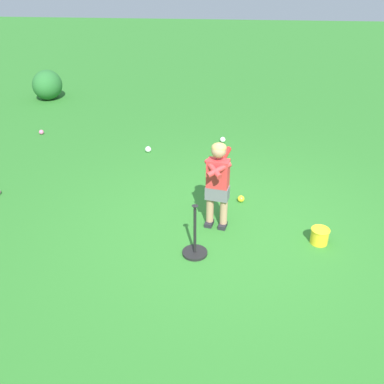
% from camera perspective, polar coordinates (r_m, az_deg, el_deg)
% --- Properties ---
extents(ground_plane, '(40.00, 40.00, 0.00)m').
position_cam_1_polar(ground_plane, '(5.15, 5.53, -5.25)').
color(ground_plane, '#2D7528').
extents(child_batter, '(0.62, 0.32, 1.08)m').
position_cam_1_polar(child_batter, '(4.92, 3.51, 1.89)').
color(child_batter, '#232328').
rests_on(child_batter, ground).
extents(play_ball_far_right, '(0.10, 0.10, 0.10)m').
position_cam_1_polar(play_ball_far_right, '(7.62, 4.14, 7.00)').
color(play_ball_far_right, white).
rests_on(play_ball_far_right, ground).
extents(play_ball_center_lawn, '(0.10, 0.10, 0.10)m').
position_cam_1_polar(play_ball_center_lawn, '(7.24, -5.90, 5.71)').
color(play_ball_center_lawn, white).
rests_on(play_ball_center_lawn, ground).
extents(play_ball_near_batter, '(0.09, 0.09, 0.09)m').
position_cam_1_polar(play_ball_near_batter, '(5.74, 6.58, -0.91)').
color(play_ball_near_batter, yellow).
rests_on(play_ball_near_batter, ground).
extents(play_ball_behind_batter, '(0.09, 0.09, 0.09)m').
position_cam_1_polar(play_ball_behind_batter, '(8.45, -19.53, 7.58)').
color(play_ball_behind_batter, pink).
rests_on(play_ball_behind_batter, ground).
extents(batting_tee, '(0.28, 0.28, 0.62)m').
position_cam_1_polar(batting_tee, '(4.71, 0.38, -7.26)').
color(batting_tee, black).
rests_on(batting_tee, ground).
extents(toy_bucket, '(0.22, 0.22, 0.19)m').
position_cam_1_polar(toy_bucket, '(5.09, 16.73, -5.62)').
color(toy_bucket, yellow).
rests_on(toy_bucket, ground).
extents(shrub_right_background, '(0.76, 0.64, 0.66)m').
position_cam_1_polar(shrub_right_background, '(10.56, -18.81, 13.44)').
color(shrub_right_background, '#286B2D').
rests_on(shrub_right_background, ground).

